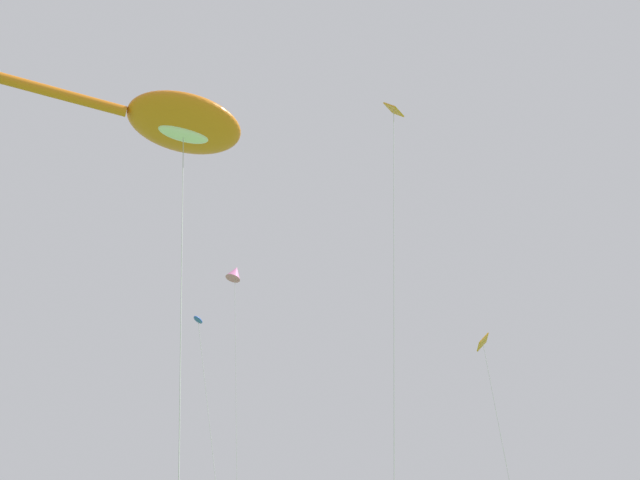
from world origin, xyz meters
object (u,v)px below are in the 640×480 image
Objects in this scene: big_show_kite at (177,122)px; small_kite_tiny_distant at (486,361)px; small_kite_box_yellow at (199,329)px; small_kite_bird_shape at (394,154)px; small_kite_delta_white at (235,274)px.

big_show_kite is 14.70m from small_kite_tiny_distant.
small_kite_box_yellow is 0.86× the size of small_kite_bird_shape.
small_kite_bird_shape is at bearing 51.41° from small_kite_tiny_distant.
big_show_kite is at bearing 22.44° from small_kite_tiny_distant.
small_kite_tiny_distant is (1.92, -12.43, -7.06)m from small_kite_delta_white.
small_kite_bird_shape is (3.45, -6.07, -2.08)m from big_show_kite.
small_kite_tiny_distant is (13.06, -4.13, -5.32)m from big_show_kite.
small_kite_box_yellow is 5.80m from small_kite_delta_white.
small_kite_delta_white reaches higher than small_kite_tiny_distant.
big_show_kite is 1.41× the size of small_kite_tiny_distant.
small_kite_delta_white reaches higher than small_kite_bird_shape.
big_show_kite reaches higher than small_kite_bird_shape.
big_show_kite is 0.90× the size of small_kite_delta_white.
small_kite_delta_white is at bearing 152.64° from small_kite_bird_shape.
small_kite_bird_shape is (-7.69, -14.37, -3.82)m from small_kite_delta_white.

